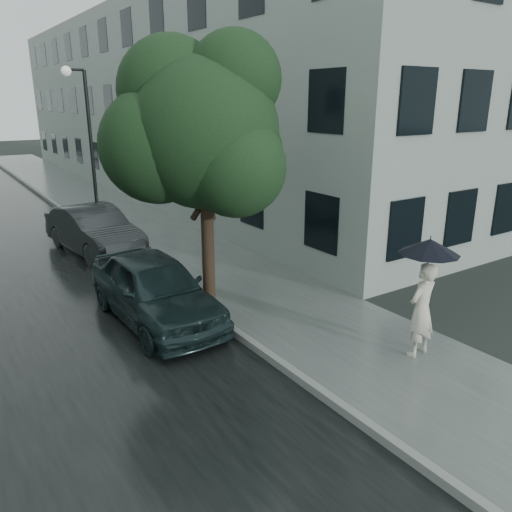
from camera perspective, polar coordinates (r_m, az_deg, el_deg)
ground at (r=10.15m, az=10.20°, el=-10.07°), size 120.00×120.00×0.00m
sidewalk at (r=20.08m, az=-13.55°, el=3.61°), size 3.50×60.00×0.01m
kerb_near at (r=19.53m, az=-18.57°, el=3.01°), size 0.15×60.00×0.15m
building_near at (r=28.46m, az=-9.57°, el=16.94°), size 7.02×36.00×9.00m
pedestrian at (r=9.78m, az=18.37°, el=-5.84°), size 0.72×0.52×1.82m
umbrella at (r=9.38m, az=19.24°, el=1.02°), size 1.20×1.20×1.40m
street_tree at (r=10.74m, az=-6.23°, el=14.02°), size 4.09×3.72×6.01m
lamp_post at (r=18.17m, az=-18.79°, el=12.08°), size 0.84×0.38×5.67m
car_near at (r=11.00m, az=-11.50°, el=-3.66°), size 1.81×4.36×1.48m
car_far at (r=16.44m, az=-18.03°, el=2.83°), size 2.09×4.57×1.45m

